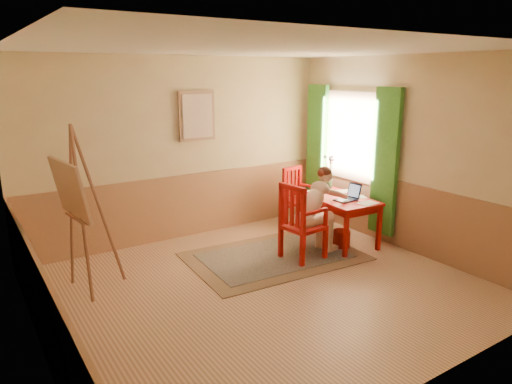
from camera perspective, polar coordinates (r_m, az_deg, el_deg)
room at (r=5.34m, az=0.99°, el=2.04°), size 5.04×4.54×2.84m
wainscot at (r=6.24m, az=-3.17°, el=-4.74°), size 5.00×4.50×1.00m
window at (r=7.71m, az=11.36°, el=5.19°), size 0.12×2.01×2.20m
wall_portrait at (r=7.28m, az=-7.25°, el=9.23°), size 0.60×0.05×0.76m
rug at (r=6.69m, az=2.29°, el=-7.86°), size 2.50×1.75×0.02m
table at (r=7.15m, az=10.14°, el=-1.34°), size 0.80×1.24×0.72m
chair_left at (r=6.44m, az=5.49°, el=-3.71°), size 0.55×0.54×1.10m
chair_back at (r=7.93m, az=5.23°, el=-0.59°), size 0.51×0.53×1.00m
figure at (r=6.62m, az=7.42°, el=-1.88°), size 0.96×0.45×1.27m
laptop at (r=7.01m, az=11.30°, el=-0.56°), size 0.40×0.27×0.23m
papers at (r=7.25m, az=10.96°, el=-0.39°), size 0.70×1.20×0.00m
vase at (r=7.65m, az=9.03°, el=2.33°), size 0.23×0.27×0.54m
wastebasket at (r=7.09m, az=10.46°, el=-5.69°), size 0.33×0.33×0.27m
easel at (r=5.67m, az=-21.44°, el=-0.43°), size 0.71×0.90×2.01m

